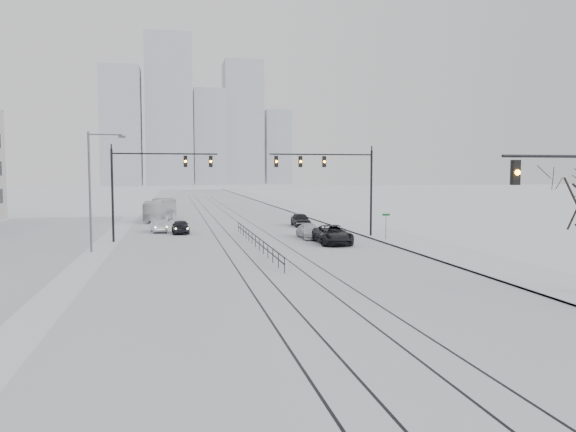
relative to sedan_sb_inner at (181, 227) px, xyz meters
The scene contains 18 objects.
ground 41.98m from the sedan_sb_inner, 82.13° to the right, with size 500.00×500.00×0.00m, color silver.
road 19.30m from the sedan_sb_inner, 72.68° to the left, with size 22.00×260.00×0.02m, color silver.
sidewalk_east 26.64m from the sedan_sb_inner, 43.74° to the left, with size 5.00×260.00×0.16m, color silver.
curb 24.93m from the sedan_sb_inner, 47.64° to the left, with size 0.10×260.00×0.12m, color gray.
parking_strip 15.72m from the sedan_sb_inner, 155.21° to the right, with size 14.00×60.00×0.03m, color silver.
tram_rails 6.00m from the sedan_sb_inner, 15.41° to the right, with size 5.30×180.00×0.01m.
skyline 234.21m from the sedan_sb_inner, 87.34° to the left, with size 96.00×48.00×72.00m.
traffic_mast_ne 16.19m from the sedan_sb_inner, 25.37° to the right, with size 9.60×0.37×8.00m.
traffic_mast_nw 7.92m from the sedan_sb_inner, 116.42° to the right, with size 9.10×0.37×8.00m.
street_light_west 14.01m from the sedan_sb_inner, 119.13° to the right, with size 2.73×0.25×9.00m.
median_fence 12.93m from the sedan_sb_inner, 63.62° to the right, with size 0.06×24.00×1.00m.
street_sign 20.01m from the sedan_sb_inner, 28.65° to the right, with size 0.70×0.06×2.40m.
sedan_sb_inner is the anchor object (origin of this frame).
sedan_sb_outer 2.75m from the sedan_sb_inner, 141.02° to the left, with size 1.35×3.87×1.27m, color silver.
sedan_nb_front 16.39m from the sedan_sb_inner, 40.97° to the right, with size 2.59×5.62×1.56m, color black.
sedan_nb_right 13.13m from the sedan_sb_inner, 29.71° to the right, with size 1.80×4.43×1.28m, color silver.
sedan_nb_far 14.04m from the sedan_sb_inner, 20.20° to the left, with size 1.75×4.34×1.48m, color black.
box_truck 15.74m from the sedan_sb_inner, 98.17° to the left, with size 2.29×9.77×2.72m, color silver.
Camera 1 is at (-6.33, -14.09, 5.93)m, focal length 35.00 mm.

